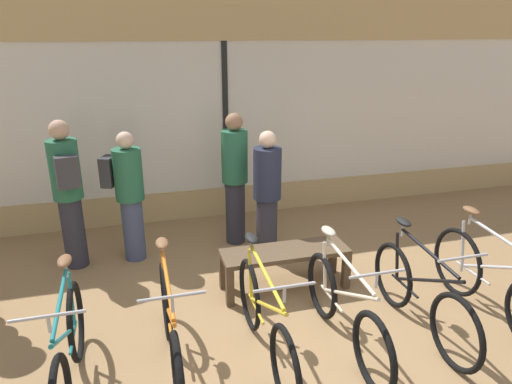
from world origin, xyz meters
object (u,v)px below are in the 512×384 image
object	(u,v)px
customer_mid_floor	(235,176)
customer_near_bench	(267,191)
customer_near_rack	(128,193)
bicycle_right	(420,296)
bicycle_left	(171,332)
customer_by_window	(68,191)
bicycle_center_right	(344,311)
bicycle_far_left	(69,353)
bicycle_far_right	(493,283)
display_bench	(285,257)
bicycle_center_left	(265,322)

from	to	relation	value
customer_mid_floor	customer_near_bench	bearing A→B (deg)	-61.55
customer_near_rack	bicycle_right	bearing A→B (deg)	-41.00
bicycle_left	customer_by_window	world-z (taller)	customer_by_window
bicycle_center_right	customer_by_window	xyz separation A→B (m)	(-2.47, 2.23, 0.61)
bicycle_far_left	bicycle_left	xyz separation A→B (m)	(0.78, 0.04, 0.01)
customer_near_rack	customer_near_bench	xyz separation A→B (m)	(1.64, -0.39, 0.00)
bicycle_far_right	display_bench	distance (m)	2.08
customer_by_window	bicycle_left	bearing A→B (deg)	-66.46
bicycle_left	customer_mid_floor	xyz separation A→B (m)	(1.07, 2.35, 0.53)
customer_mid_floor	customer_near_bench	world-z (taller)	customer_mid_floor
customer_near_bench	customer_by_window	bearing A→B (deg)	171.33
bicycle_far_left	bicycle_right	world-z (taller)	bicycle_far_left
customer_mid_floor	bicycle_far_left	bearing A→B (deg)	-127.81
bicycle_center_right	bicycle_right	bearing A→B (deg)	1.01
bicycle_left	bicycle_far_right	xyz separation A→B (m)	(3.10, -0.07, 0.01)
bicycle_right	display_bench	distance (m)	1.45
bicycle_far_right	customer_mid_floor	distance (m)	3.19
bicycle_far_left	bicycle_center_right	xyz separation A→B (m)	(2.31, -0.01, -0.02)
customer_near_rack	customer_by_window	size ratio (longest dim) A/B	0.90
bicycle_far_left	customer_mid_floor	xyz separation A→B (m)	(1.86, 2.39, 0.54)
customer_by_window	customer_mid_floor	distance (m)	2.03
bicycle_center_right	bicycle_far_right	size ratio (longest dim) A/B	0.94
bicycle_far_right	customer_by_window	world-z (taller)	customer_by_window
bicycle_left	bicycle_center_left	bearing A→B (deg)	-3.87
customer_by_window	customer_near_bench	bearing A→B (deg)	-8.67
bicycle_center_right	customer_mid_floor	size ratio (longest dim) A/B	0.96
bicycle_right	display_bench	world-z (taller)	bicycle_right
bicycle_left	customer_near_rack	size ratio (longest dim) A/B	1.11
bicycle_center_left	bicycle_right	world-z (taller)	bicycle_center_left
display_bench	customer_near_rack	world-z (taller)	customer_near_rack
bicycle_center_right	customer_near_rack	size ratio (longest dim) A/B	1.04
display_bench	customer_near_bench	xyz separation A→B (m)	(0.03, 0.80, 0.49)
bicycle_center_right	customer_near_bench	bearing A→B (deg)	95.12
bicycle_center_left	customer_mid_floor	size ratio (longest dim) A/B	1.00
bicycle_left	bicycle_right	size ratio (longest dim) A/B	1.08
bicycle_far_left	display_bench	world-z (taller)	bicycle_far_left
display_bench	customer_by_window	size ratio (longest dim) A/B	0.78
bicycle_far_left	customer_mid_floor	size ratio (longest dim) A/B	0.96
bicycle_center_right	customer_near_rack	distance (m)	2.94
bicycle_center_right	display_bench	world-z (taller)	bicycle_center_right
bicycle_right	customer_near_rack	world-z (taller)	customer_near_rack
bicycle_center_left	bicycle_far_right	xyz separation A→B (m)	(2.31, -0.02, 0.02)
bicycle_far_right	display_bench	size ratio (longest dim) A/B	1.29
bicycle_far_right	customer_near_bench	distance (m)	2.61
bicycle_far_right	customer_by_window	distance (m)	4.66
display_bench	bicycle_center_right	bearing A→B (deg)	-79.83
bicycle_left	bicycle_right	distance (m)	2.31
bicycle_left	bicycle_center_right	size ratio (longest dim) A/B	1.06
bicycle_center_right	customer_near_rack	world-z (taller)	customer_near_rack
bicycle_right	bicycle_far_right	size ratio (longest dim) A/B	0.92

